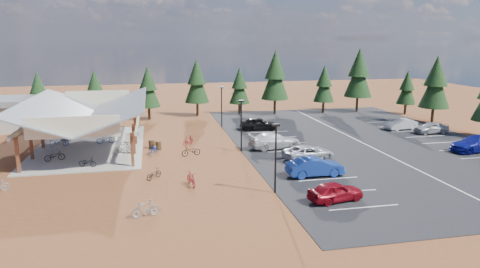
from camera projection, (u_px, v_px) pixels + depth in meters
ground at (193, 159)px, 39.83m from camera, size 140.00×140.00×0.00m
asphalt_lot at (361, 142)px, 46.35m from camera, size 27.00×44.00×0.04m
concrete_pad at (91, 146)px, 44.53m from camera, size 10.60×18.60×0.10m
bike_pavilion at (88, 110)px, 43.70m from camera, size 11.65×19.40×4.97m
lamp_post_0 at (276, 153)px, 30.61m from camera, size 0.50×0.25×5.14m
lamp_post_1 at (241, 122)px, 42.08m from camera, size 0.50×0.25×5.14m
lamp_post_2 at (222, 104)px, 53.54m from camera, size 0.50×0.25×5.14m
trash_bin_0 at (152, 144)px, 43.71m from camera, size 0.60×0.60×0.90m
trash_bin_1 at (158, 145)px, 43.20m from camera, size 0.60×0.60×0.90m
pine_1 at (38, 92)px, 56.67m from camera, size 2.90×2.90×6.75m
pine_2 at (95, 90)px, 58.42m from camera, size 2.93×2.93×6.83m
pine_3 at (148, 87)px, 58.48m from camera, size 3.17×3.17×7.38m
pine_4 at (197, 81)px, 61.25m from camera, size 3.53×3.53×8.22m
pine_5 at (239, 86)px, 62.54m from camera, size 2.98×2.98×6.94m
pine_6 at (275, 75)px, 62.38m from camera, size 4.05×4.05×9.42m
pine_7 at (324, 84)px, 63.73m from camera, size 3.10×3.10×7.23m
pine_8 at (359, 73)px, 64.49m from camera, size 4.17×4.17×9.70m
pine_12 at (436, 82)px, 55.40m from camera, size 3.84×3.84×8.94m
pine_13 at (407, 88)px, 62.73m from camera, size 2.78×2.78×6.48m
bike_0 at (55, 156)px, 38.96m from camera, size 1.87×1.16×0.93m
bike_1 at (52, 148)px, 41.70m from camera, size 1.61×0.75×0.93m
bike_2 at (59, 141)px, 44.25m from camera, size 1.91×0.72×0.99m
bike_3 at (71, 127)px, 51.05m from camera, size 1.85×0.73×1.08m
bike_4 at (88, 162)px, 37.12m from camera, size 1.68×1.02×0.83m
bike_5 at (124, 148)px, 41.46m from camera, size 1.88×0.66×1.11m
bike_6 at (106, 139)px, 45.32m from camera, size 1.93×0.82×0.99m
bike_7 at (109, 126)px, 51.90m from camera, size 1.76×0.60×1.04m
bike_11 at (191, 179)px, 32.61m from camera, size 0.95×1.92×1.11m
bike_12 at (154, 174)px, 34.21m from camera, size 1.54×1.62×0.87m
bike_13 at (146, 209)px, 26.88m from camera, size 1.93×0.96×1.11m
bike_14 at (153, 149)px, 41.53m from camera, size 1.32×1.95×0.97m
bike_15 at (188, 140)px, 45.03m from camera, size 1.51×1.58×1.02m
bike_16 at (191, 151)px, 40.94m from camera, size 1.96×1.07×0.98m
car_0 at (336, 191)px, 29.48m from camera, size 4.17×2.30×1.34m
car_1 at (315, 167)px, 34.80m from camera, size 4.71×1.71×1.54m
car_2 at (309, 153)px, 39.51m from camera, size 5.16×3.05×1.35m
car_3 at (275, 141)px, 43.62m from camera, size 5.68×2.90×1.58m
car_4 at (259, 124)px, 52.34m from camera, size 4.74×2.32×1.56m
car_7 at (476, 144)px, 42.40m from camera, size 5.56×2.68×1.56m
car_8 at (431, 128)px, 50.46m from camera, size 4.07×1.72×1.38m
car_9 at (401, 124)px, 52.54m from camera, size 4.21×2.05×1.33m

